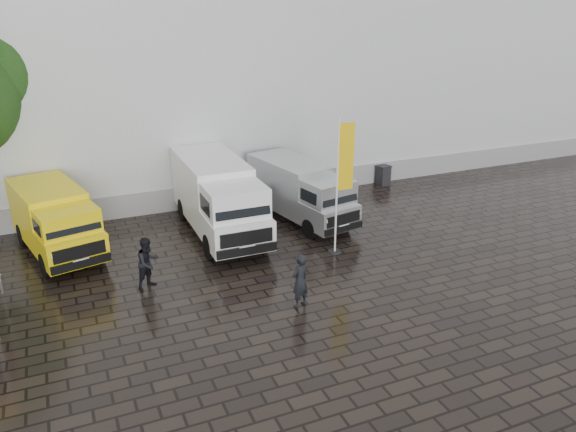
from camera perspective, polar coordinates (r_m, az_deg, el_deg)
name	(u,v)px	position (r m, az deg, el deg)	size (l,w,h in m)	color
ground	(322,271)	(19.52, 3.48, -5.60)	(120.00, 120.00, 0.00)	black
exhibition_hall	(230,52)	(33.16, -5.90, 16.28)	(44.00, 16.00, 12.00)	silver
hall_plinth	(286,185)	(26.80, -0.23, 3.19)	(44.00, 0.15, 1.00)	gray
van_yellow	(56,223)	(22.01, -22.52, -0.63)	(2.02, 5.25, 2.42)	yellow
van_white	(218,199)	(22.17, -7.08, 1.69)	(2.23, 6.68, 2.89)	white
van_silver	(301,193)	(23.49, 1.31, 2.38)	(1.86, 5.59, 2.42)	silver
flagpole	(342,179)	(20.04, 5.48, 3.73)	(0.88, 0.50, 5.02)	black
wheelie_bin	(383,175)	(28.74, 9.65, 4.12)	(0.59, 0.59, 0.98)	black
person_front	(300,281)	(16.99, 1.23, -6.60)	(0.63, 0.42, 1.74)	black
person_tent	(148,263)	(18.65, -14.02, -4.63)	(0.84, 0.65, 1.73)	black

